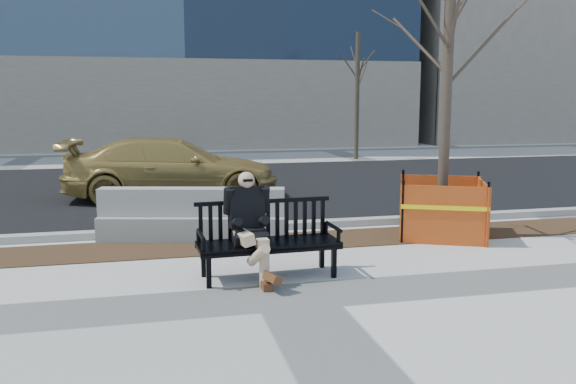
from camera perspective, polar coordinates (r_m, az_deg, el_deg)
name	(u,v)px	position (r m, az deg, el deg)	size (l,w,h in m)	color
ground	(293,296)	(7.07, 0.48, -10.03)	(120.00, 120.00, 0.00)	beige
mulch_strip	(255,243)	(9.51, -3.21, -4.98)	(40.00, 1.20, 0.02)	#47301C
asphalt_street	(214,187)	(15.54, -7.14, 0.48)	(60.00, 10.40, 0.01)	black
curb	(246,227)	(10.41, -4.11, -3.44)	(60.00, 0.25, 0.12)	#9E9B93
bench	(269,277)	(7.79, -1.89, -8.20)	(1.87, 0.67, 1.00)	black
seated_man	(249,277)	(7.78, -3.80, -8.23)	(0.58, 0.97, 1.36)	black
tree_fence	(440,236)	(10.36, 14.52, -4.12)	(2.08, 2.08, 5.19)	orange
sedan	(173,198)	(14.00, -11.03, -0.59)	(1.98, 4.86, 1.41)	#A28440
jersey_barrier_left	(193,239)	(9.90, -9.18, -4.54)	(3.03, 0.61, 0.87)	#99978F
far_tree_right	(356,159)	(22.76, 6.58, 3.20)	(1.89, 1.89, 5.10)	#453B2C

